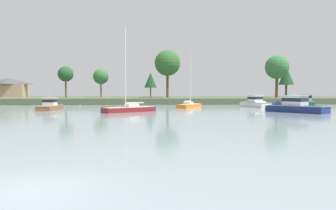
{
  "coord_description": "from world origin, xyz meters",
  "views": [
    {
      "loc": [
        3.85,
        -10.13,
        3.16
      ],
      "look_at": [
        6.6,
        30.45,
        1.48
      ],
      "focal_mm": 33.28,
      "sensor_mm": 36.0,
      "label": 1
    }
  ],
  "objects_px": {
    "cruiser_green": "(306,103)",
    "cruiser_white": "(257,105)",
    "sailboat_maroon": "(129,110)",
    "dinghy_yellow": "(108,108)",
    "mooring_buoy_orange": "(80,106)",
    "cruiser_navy": "(290,108)",
    "sailboat_orange": "(189,106)",
    "cruiser_wood": "(51,107)"
  },
  "relations": [
    {
      "from": "cruiser_navy",
      "to": "cruiser_wood",
      "type": "distance_m",
      "value": 40.54
    },
    {
      "from": "cruiser_green",
      "to": "mooring_buoy_orange",
      "type": "bearing_deg",
      "value": -179.94
    },
    {
      "from": "cruiser_navy",
      "to": "mooring_buoy_orange",
      "type": "relative_size",
      "value": 23.37
    },
    {
      "from": "cruiser_wood",
      "to": "mooring_buoy_orange",
      "type": "bearing_deg",
      "value": 81.6
    },
    {
      "from": "dinghy_yellow",
      "to": "cruiser_wood",
      "type": "relative_size",
      "value": 0.42
    },
    {
      "from": "cruiser_navy",
      "to": "mooring_buoy_orange",
      "type": "height_order",
      "value": "cruiser_navy"
    },
    {
      "from": "cruiser_navy",
      "to": "mooring_buoy_orange",
      "type": "bearing_deg",
      "value": 149.72
    },
    {
      "from": "cruiser_green",
      "to": "cruiser_navy",
      "type": "bearing_deg",
      "value": -122.81
    },
    {
      "from": "cruiser_wood",
      "to": "cruiser_white",
      "type": "bearing_deg",
      "value": 10.17
    },
    {
      "from": "cruiser_green",
      "to": "cruiser_white",
      "type": "distance_m",
      "value": 15.48
    },
    {
      "from": "dinghy_yellow",
      "to": "cruiser_navy",
      "type": "bearing_deg",
      "value": -20.44
    },
    {
      "from": "sailboat_maroon",
      "to": "dinghy_yellow",
      "type": "bearing_deg",
      "value": 116.0
    },
    {
      "from": "cruiser_green",
      "to": "cruiser_white",
      "type": "height_order",
      "value": "cruiser_green"
    },
    {
      "from": "sailboat_maroon",
      "to": "sailboat_orange",
      "type": "xyz_separation_m",
      "value": [
        11.47,
        13.26,
        -0.03
      ]
    },
    {
      "from": "sailboat_maroon",
      "to": "dinghy_yellow",
      "type": "height_order",
      "value": "sailboat_maroon"
    },
    {
      "from": "sailboat_orange",
      "to": "mooring_buoy_orange",
      "type": "xyz_separation_m",
      "value": [
        -23.56,
        6.83,
        -0.18
      ]
    },
    {
      "from": "cruiser_white",
      "to": "cruiser_green",
      "type": "bearing_deg",
      "value": 25.5
    },
    {
      "from": "cruiser_navy",
      "to": "dinghy_yellow",
      "type": "bearing_deg",
      "value": 159.56
    },
    {
      "from": "cruiser_green",
      "to": "cruiser_wood",
      "type": "height_order",
      "value": "cruiser_green"
    },
    {
      "from": "sailboat_orange",
      "to": "mooring_buoy_orange",
      "type": "relative_size",
      "value": 27.74
    },
    {
      "from": "cruiser_white",
      "to": "sailboat_maroon",
      "type": "bearing_deg",
      "value": -152.42
    },
    {
      "from": "cruiser_green",
      "to": "cruiser_white",
      "type": "relative_size",
      "value": 1.05
    },
    {
      "from": "cruiser_white",
      "to": "cruiser_wood",
      "type": "height_order",
      "value": "cruiser_white"
    },
    {
      "from": "sailboat_maroon",
      "to": "sailboat_orange",
      "type": "bearing_deg",
      "value": 49.14
    },
    {
      "from": "cruiser_green",
      "to": "mooring_buoy_orange",
      "type": "height_order",
      "value": "cruiser_green"
    },
    {
      "from": "dinghy_yellow",
      "to": "sailboat_orange",
      "type": "height_order",
      "value": "sailboat_orange"
    },
    {
      "from": "sailboat_orange",
      "to": "cruiser_navy",
      "type": "height_order",
      "value": "sailboat_orange"
    },
    {
      "from": "sailboat_orange",
      "to": "mooring_buoy_orange",
      "type": "height_order",
      "value": "sailboat_orange"
    },
    {
      "from": "mooring_buoy_orange",
      "to": "cruiser_navy",
      "type": "bearing_deg",
      "value": -30.28
    },
    {
      "from": "cruiser_green",
      "to": "sailboat_maroon",
      "type": "bearing_deg",
      "value": -153.14
    },
    {
      "from": "sailboat_maroon",
      "to": "cruiser_green",
      "type": "distance_m",
      "value": 44.59
    },
    {
      "from": "sailboat_maroon",
      "to": "cruiser_wood",
      "type": "relative_size",
      "value": 1.8
    },
    {
      "from": "sailboat_maroon",
      "to": "dinghy_yellow",
      "type": "distance_m",
      "value": 10.38
    },
    {
      "from": "sailboat_maroon",
      "to": "cruiser_wood",
      "type": "xyz_separation_m",
      "value": [
        -14.13,
        6.32,
        0.21
      ]
    },
    {
      "from": "cruiser_green",
      "to": "cruiser_white",
      "type": "bearing_deg",
      "value": -154.5
    },
    {
      "from": "cruiser_white",
      "to": "mooring_buoy_orange",
      "type": "xyz_separation_m",
      "value": [
        -37.9,
        6.61,
        -0.51
      ]
    },
    {
      "from": "sailboat_maroon",
      "to": "cruiser_green",
      "type": "xyz_separation_m",
      "value": [
        39.78,
        20.14,
        0.39
      ]
    },
    {
      "from": "cruiser_wood",
      "to": "sailboat_maroon",
      "type": "bearing_deg",
      "value": -24.09
    },
    {
      "from": "cruiser_navy",
      "to": "cruiser_white",
      "type": "height_order",
      "value": "cruiser_navy"
    },
    {
      "from": "dinghy_yellow",
      "to": "cruiser_green",
      "type": "bearing_deg",
      "value": 13.71
    },
    {
      "from": "sailboat_maroon",
      "to": "cruiser_navy",
      "type": "relative_size",
      "value": 1.38
    },
    {
      "from": "cruiser_white",
      "to": "mooring_buoy_orange",
      "type": "relative_size",
      "value": 21.18
    }
  ]
}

